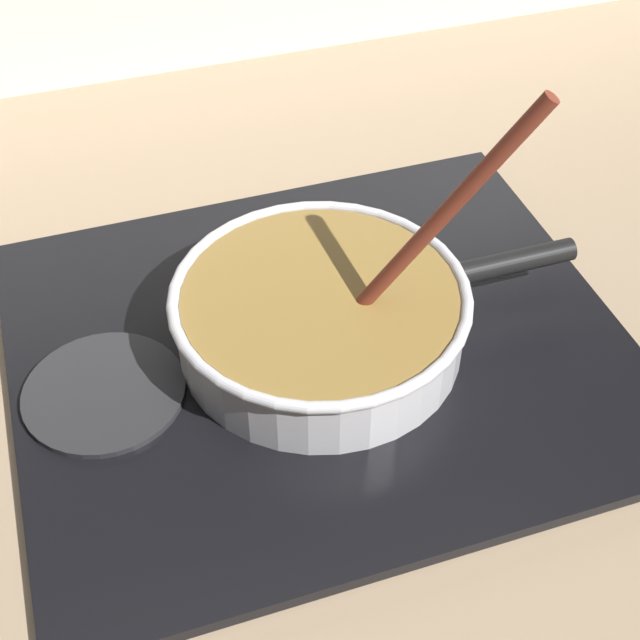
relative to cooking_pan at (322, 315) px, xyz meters
The scene contains 5 objects.
ground 0.23m from the cooking_pan, 81.89° to the right, with size 2.40×1.60×0.04m, color #9E8466.
hob_plate 0.04m from the cooking_pan, behind, with size 0.56×0.48×0.01m, color black.
burner_ring 0.03m from the cooking_pan, behind, with size 0.17×0.17×0.01m, color #592D0C.
spare_burner 0.20m from the cooking_pan, behind, with size 0.14×0.14×0.01m, color #262628.
cooking_pan is the anchor object (origin of this frame).
Camera 1 is at (-0.22, -0.34, 0.62)m, focal length 51.06 mm.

